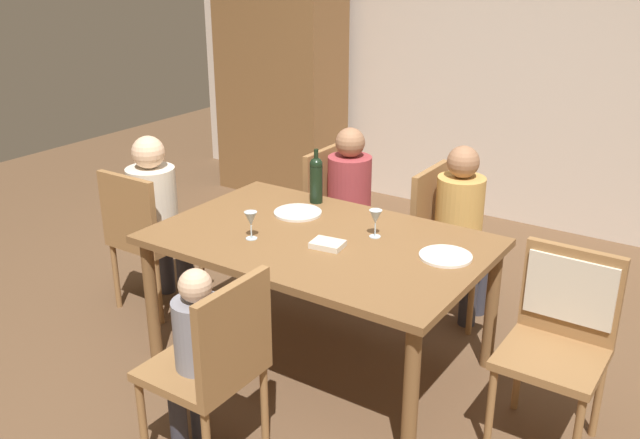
# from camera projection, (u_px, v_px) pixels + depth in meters

# --- Properties ---
(ground_plane) EXTENTS (10.00, 10.00, 0.00)m
(ground_plane) POSITION_uv_depth(u_px,v_px,m) (320.00, 361.00, 3.90)
(ground_plane) COLOR brown
(rear_room_partition) EXTENTS (6.40, 0.12, 2.70)m
(rear_room_partition) POSITION_uv_depth(u_px,v_px,m) (511.00, 56.00, 5.54)
(rear_room_partition) COLOR beige
(rear_room_partition) RESTS_ON ground_plane
(armoire_cabinet) EXTENTS (1.18, 0.62, 2.18)m
(armoire_cabinet) POSITION_uv_depth(u_px,v_px,m) (281.00, 73.00, 6.30)
(armoire_cabinet) COLOR brown
(armoire_cabinet) RESTS_ON ground_plane
(dining_table) EXTENTS (1.72, 1.10, 0.75)m
(dining_table) POSITION_uv_depth(u_px,v_px,m) (320.00, 251.00, 3.66)
(dining_table) COLOR brown
(dining_table) RESTS_ON ground_plane
(chair_far_left) EXTENTS (0.44, 0.44, 0.92)m
(chair_far_left) POSITION_uv_depth(u_px,v_px,m) (338.00, 207.00, 4.67)
(chair_far_left) COLOR olive
(chair_far_left) RESTS_ON ground_plane
(chair_far_right) EXTENTS (0.44, 0.44, 0.92)m
(chair_far_right) POSITION_uv_depth(u_px,v_px,m) (444.00, 232.00, 4.27)
(chair_far_right) COLOR olive
(chair_far_right) RESTS_ON ground_plane
(chair_left_end) EXTENTS (0.44, 0.44, 0.92)m
(chair_left_end) POSITION_uv_depth(u_px,v_px,m) (145.00, 231.00, 4.28)
(chair_left_end) COLOR olive
(chair_left_end) RESTS_ON ground_plane
(chair_near) EXTENTS (0.44, 0.44, 0.92)m
(chair_near) POSITION_uv_depth(u_px,v_px,m) (215.00, 361.00, 2.94)
(chair_near) COLOR olive
(chair_near) RESTS_ON ground_plane
(chair_right_end) EXTENTS (0.44, 0.46, 0.92)m
(chair_right_end) POSITION_uv_depth(u_px,v_px,m) (563.00, 320.00, 3.14)
(chair_right_end) COLOR olive
(chair_right_end) RESTS_ON ground_plane
(person_woman_host) EXTENTS (0.33, 0.29, 1.09)m
(person_woman_host) POSITION_uv_depth(u_px,v_px,m) (353.00, 196.00, 4.58)
(person_woman_host) COLOR #33333D
(person_woman_host) RESTS_ON ground_plane
(person_man_bearded) EXTENTS (0.33, 0.29, 1.09)m
(person_man_bearded) POSITION_uv_depth(u_px,v_px,m) (463.00, 220.00, 4.18)
(person_man_bearded) COLOR #33333D
(person_man_bearded) RESTS_ON ground_plane
(person_man_guest) EXTENTS (0.30, 0.34, 1.12)m
(person_man_guest) POSITION_uv_depth(u_px,v_px,m) (157.00, 209.00, 4.33)
(person_man_guest) COLOR #33333D
(person_man_guest) RESTS_ON ground_plane
(person_child_small) EXTENTS (0.25, 0.22, 0.94)m
(person_child_small) POSITION_uv_depth(u_px,v_px,m) (196.00, 347.00, 2.99)
(person_child_small) COLOR #33333D
(person_child_small) RESTS_ON ground_plane
(wine_bottle_tall_green) EXTENTS (0.08, 0.08, 0.32)m
(wine_bottle_tall_green) POSITION_uv_depth(u_px,v_px,m) (316.00, 178.00, 4.08)
(wine_bottle_tall_green) COLOR black
(wine_bottle_tall_green) RESTS_ON dining_table
(wine_glass_near_left) EXTENTS (0.07, 0.07, 0.15)m
(wine_glass_near_left) POSITION_uv_depth(u_px,v_px,m) (376.00, 218.00, 3.60)
(wine_glass_near_left) COLOR silver
(wine_glass_near_left) RESTS_ON dining_table
(wine_glass_centre) EXTENTS (0.07, 0.07, 0.15)m
(wine_glass_centre) POSITION_uv_depth(u_px,v_px,m) (251.00, 220.00, 3.57)
(wine_glass_centre) COLOR silver
(wine_glass_centre) RESTS_ON dining_table
(dinner_plate_host) EXTENTS (0.26, 0.26, 0.01)m
(dinner_plate_host) POSITION_uv_depth(u_px,v_px,m) (446.00, 256.00, 3.39)
(dinner_plate_host) COLOR white
(dinner_plate_host) RESTS_ON dining_table
(dinner_plate_guest_left) EXTENTS (0.27, 0.27, 0.01)m
(dinner_plate_guest_left) POSITION_uv_depth(u_px,v_px,m) (298.00, 213.00, 3.95)
(dinner_plate_guest_left) COLOR silver
(dinner_plate_guest_left) RESTS_ON dining_table
(folded_napkin) EXTENTS (0.17, 0.14, 0.03)m
(folded_napkin) POSITION_uv_depth(u_px,v_px,m) (328.00, 244.00, 3.51)
(folded_napkin) COLOR beige
(folded_napkin) RESTS_ON dining_table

